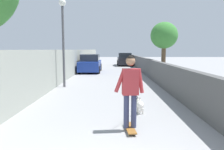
{
  "coord_description": "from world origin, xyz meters",
  "views": [
    {
      "loc": [
        -2.31,
        -0.2,
        1.95
      ],
      "look_at": [
        5.72,
        -0.19,
        1.0
      ],
      "focal_mm": 34.72,
      "sensor_mm": 36.0,
      "label": 1
    }
  ],
  "objects_px": {
    "lamp_post": "(63,28)",
    "car_far": "(125,60)",
    "skateboard": "(130,128)",
    "dog": "(140,104)",
    "person_skateboarder": "(130,86)",
    "tree_right_near": "(164,36)",
    "car_near": "(90,64)"
  },
  "relations": [
    {
      "from": "lamp_post",
      "to": "car_far",
      "type": "xyz_separation_m",
      "value": [
        15.35,
        -4.03,
        -2.33
      ]
    },
    {
      "from": "skateboard",
      "to": "dog",
      "type": "height_order",
      "value": "dog"
    },
    {
      "from": "person_skateboarder",
      "to": "car_far",
      "type": "relative_size",
      "value": 0.42
    },
    {
      "from": "person_skateboarder",
      "to": "skateboard",
      "type": "bearing_deg",
      "value": -90.0
    },
    {
      "from": "tree_right_near",
      "to": "car_near",
      "type": "xyz_separation_m",
      "value": [
        3.45,
        5.53,
        -2.16
      ]
    },
    {
      "from": "skateboard",
      "to": "dog",
      "type": "distance_m",
      "value": 1.55
    },
    {
      "from": "person_skateboarder",
      "to": "car_near",
      "type": "xyz_separation_m",
      "value": [
        13.73,
        2.34,
        -0.38
      ]
    },
    {
      "from": "skateboard",
      "to": "tree_right_near",
      "type": "bearing_deg",
      "value": -17.25
    },
    {
      "from": "person_skateboarder",
      "to": "tree_right_near",
      "type": "bearing_deg",
      "value": -17.25
    },
    {
      "from": "tree_right_near",
      "to": "car_near",
      "type": "height_order",
      "value": "tree_right_near"
    },
    {
      "from": "tree_right_near",
      "to": "car_near",
      "type": "relative_size",
      "value": 0.94
    },
    {
      "from": "lamp_post",
      "to": "dog",
      "type": "relative_size",
      "value": 2.53
    },
    {
      "from": "tree_right_near",
      "to": "car_near",
      "type": "bearing_deg",
      "value": 58.02
    },
    {
      "from": "car_near",
      "to": "car_far",
      "type": "xyz_separation_m",
      "value": [
        7.77,
        -3.43,
        0.0
      ]
    },
    {
      "from": "person_skateboarder",
      "to": "car_far",
      "type": "bearing_deg",
      "value": -2.9
    },
    {
      "from": "lamp_post",
      "to": "car_far",
      "type": "bearing_deg",
      "value": -14.7
    },
    {
      "from": "dog",
      "to": "skateboard",
      "type": "bearing_deg",
      "value": 163.93
    },
    {
      "from": "lamp_post",
      "to": "skateboard",
      "type": "relative_size",
      "value": 5.48
    },
    {
      "from": "tree_right_near",
      "to": "lamp_post",
      "type": "relative_size",
      "value": 0.86
    },
    {
      "from": "car_near",
      "to": "car_far",
      "type": "bearing_deg",
      "value": -23.78
    },
    {
      "from": "lamp_post",
      "to": "car_near",
      "type": "bearing_deg",
      "value": -4.53
    },
    {
      "from": "lamp_post",
      "to": "car_near",
      "type": "xyz_separation_m",
      "value": [
        7.57,
        -0.6,
        -2.33
      ]
    },
    {
      "from": "dog",
      "to": "car_far",
      "type": "height_order",
      "value": "car_far"
    },
    {
      "from": "tree_right_near",
      "to": "lamp_post",
      "type": "bearing_deg",
      "value": 123.95
    },
    {
      "from": "lamp_post",
      "to": "skateboard",
      "type": "height_order",
      "value": "lamp_post"
    },
    {
      "from": "person_skateboarder",
      "to": "lamp_post",
      "type": "bearing_deg",
      "value": 25.51
    },
    {
      "from": "tree_right_near",
      "to": "car_far",
      "type": "relative_size",
      "value": 0.94
    },
    {
      "from": "car_near",
      "to": "car_far",
      "type": "height_order",
      "value": "same"
    },
    {
      "from": "dog",
      "to": "tree_right_near",
      "type": "bearing_deg",
      "value": -17.44
    },
    {
      "from": "person_skateboarder",
      "to": "dog",
      "type": "bearing_deg",
      "value": -16.07
    },
    {
      "from": "lamp_post",
      "to": "person_skateboarder",
      "type": "height_order",
      "value": "lamp_post"
    },
    {
      "from": "tree_right_near",
      "to": "person_skateboarder",
      "type": "height_order",
      "value": "tree_right_near"
    }
  ]
}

